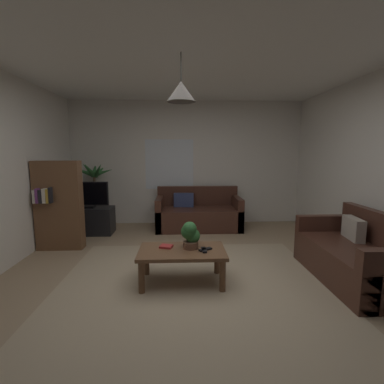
# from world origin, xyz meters

# --- Properties ---
(floor) EXTENTS (4.84, 5.76, 0.02)m
(floor) POSITION_xyz_m (0.00, 0.00, -0.01)
(floor) COLOR #9E8466
(floor) RESTS_ON ground
(rug) EXTENTS (3.14, 3.17, 0.01)m
(rug) POSITION_xyz_m (0.00, -0.20, 0.00)
(rug) COLOR tan
(rug) RESTS_ON ground
(wall_back) EXTENTS (4.96, 0.06, 2.58)m
(wall_back) POSITION_xyz_m (0.00, 2.91, 1.29)
(wall_back) COLOR silver
(wall_back) RESTS_ON ground
(ceiling) EXTENTS (4.84, 5.76, 0.02)m
(ceiling) POSITION_xyz_m (0.00, 0.00, 2.59)
(ceiling) COLOR white
(window_pane) EXTENTS (1.01, 0.01, 1.04)m
(window_pane) POSITION_xyz_m (-0.37, 2.88, 1.27)
(window_pane) COLOR white
(couch_under_window) EXTENTS (1.67, 0.80, 0.82)m
(couch_under_window) POSITION_xyz_m (0.21, 2.42, 0.28)
(couch_under_window) COLOR #47281E
(couch_under_window) RESTS_ON ground
(couch_right_side) EXTENTS (0.80, 1.51, 0.82)m
(couch_right_side) POSITION_xyz_m (1.95, 0.03, 0.28)
(couch_right_side) COLOR #47281E
(couch_right_side) RESTS_ON ground
(coffee_table) EXTENTS (1.01, 0.59, 0.40)m
(coffee_table) POSITION_xyz_m (-0.13, 0.06, 0.34)
(coffee_table) COLOR brown
(coffee_table) RESTS_ON ground
(book_on_table_0) EXTENTS (0.17, 0.15, 0.03)m
(book_on_table_0) POSITION_xyz_m (-0.32, 0.14, 0.42)
(book_on_table_0) COLOR #B22D2D
(book_on_table_0) RESTS_ON coffee_table
(remote_on_table_0) EXTENTS (0.16, 0.12, 0.02)m
(remote_on_table_0) POSITION_xyz_m (0.14, 0.03, 0.42)
(remote_on_table_0) COLOR black
(remote_on_table_0) RESTS_ON coffee_table
(remote_on_table_1) EXTENTS (0.06, 0.16, 0.02)m
(remote_on_table_1) POSITION_xyz_m (0.13, 0.01, 0.42)
(remote_on_table_1) COLOR black
(remote_on_table_1) RESTS_ON coffee_table
(potted_plant_on_table) EXTENTS (0.23, 0.21, 0.32)m
(potted_plant_on_table) POSITION_xyz_m (-0.03, 0.12, 0.58)
(potted_plant_on_table) COLOR brown
(potted_plant_on_table) RESTS_ON coffee_table
(tv_stand) EXTENTS (0.90, 0.44, 0.50)m
(tv_stand) POSITION_xyz_m (-1.87, 2.13, 0.25)
(tv_stand) COLOR black
(tv_stand) RESTS_ON ground
(tv) EXTENTS (0.78, 0.16, 0.49)m
(tv) POSITION_xyz_m (-1.87, 2.11, 0.75)
(tv) COLOR black
(tv) RESTS_ON tv_stand
(potted_palm_corner) EXTENTS (0.83, 0.92, 1.37)m
(potted_palm_corner) POSITION_xyz_m (-1.89, 2.63, 0.66)
(potted_palm_corner) COLOR #B77051
(potted_palm_corner) RESTS_ON ground
(bookshelf_corner) EXTENTS (0.70, 0.31, 1.40)m
(bookshelf_corner) POSITION_xyz_m (-2.05, 1.31, 0.71)
(bookshelf_corner) COLOR brown
(bookshelf_corner) RESTS_ON ground
(pendant_lamp) EXTENTS (0.31, 0.31, 0.51)m
(pendant_lamp) POSITION_xyz_m (-0.13, 0.06, 2.18)
(pendant_lamp) COLOR black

